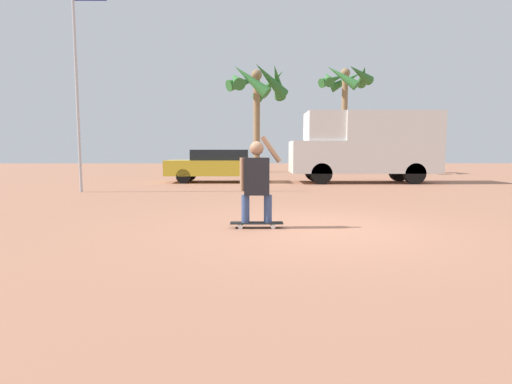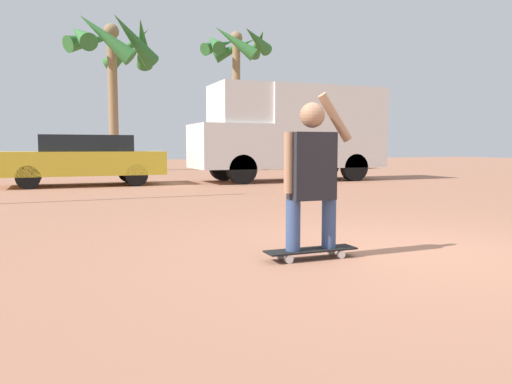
% 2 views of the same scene
% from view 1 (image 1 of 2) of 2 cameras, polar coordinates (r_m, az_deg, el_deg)
% --- Properties ---
extents(ground_plane, '(80.00, 80.00, 0.00)m').
position_cam_1_polar(ground_plane, '(7.04, 7.86, -5.18)').
color(ground_plane, '#A36B51').
extents(skateboard, '(0.93, 0.23, 0.10)m').
position_cam_1_polar(skateboard, '(7.01, 0.10, -4.51)').
color(skateboard, black).
rests_on(skateboard, ground_plane).
extents(person_skateboarder, '(0.73, 0.24, 1.52)m').
position_cam_1_polar(person_skateboarder, '(6.92, 0.09, 2.10)').
color(person_skateboarder, '#384C7A').
rests_on(person_skateboarder, skateboard).
extents(camper_van, '(6.23, 2.06, 3.02)m').
position_cam_1_polar(camper_van, '(17.99, 15.50, 6.57)').
color(camper_van, black).
rests_on(camper_van, ground_plane).
extents(parked_car_yellow, '(4.46, 1.85, 1.42)m').
position_cam_1_polar(parked_car_yellow, '(17.72, -5.38, 3.87)').
color(parked_car_yellow, black).
rests_on(parked_car_yellow, ground_plane).
extents(palm_tree_near_van, '(3.32, 3.43, 6.59)m').
position_cam_1_polar(palm_tree_near_van, '(25.73, 12.61, 14.82)').
color(palm_tree_near_van, '#8E704C').
rests_on(palm_tree_near_van, ground_plane).
extents(palm_tree_center_background, '(4.30, 4.46, 6.95)m').
position_cam_1_polar(palm_tree_center_background, '(26.70, 0.28, 14.97)').
color(palm_tree_center_background, '#8E704C').
rests_on(palm_tree_center_background, ground_plane).
extents(flagpole, '(1.13, 0.12, 7.01)m').
position_cam_1_polar(flagpole, '(14.65, -23.96, 16.08)').
color(flagpole, '#B7B7BC').
rests_on(flagpole, ground_plane).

